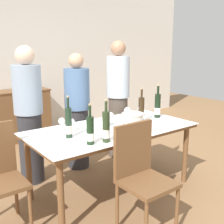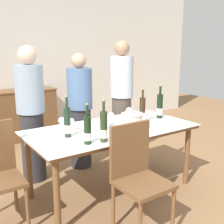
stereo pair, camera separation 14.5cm
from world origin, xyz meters
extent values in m
plane|color=olive|center=(0.00, 0.00, 0.00)|extent=(12.00, 12.00, 0.00)
cube|color=silver|center=(0.00, 2.72, 1.40)|extent=(8.00, 0.10, 2.80)
cube|color=brown|center=(-0.28, 2.43, 0.43)|extent=(1.17, 0.44, 0.87)
cube|color=brown|center=(-0.28, 2.43, 0.88)|extent=(1.21, 0.46, 0.02)
cylinder|color=brown|center=(-0.83, -0.37, 0.35)|extent=(0.06, 0.06, 0.70)
cylinder|color=brown|center=(0.83, -0.37, 0.35)|extent=(0.06, 0.06, 0.70)
cylinder|color=brown|center=(-0.83, 0.37, 0.35)|extent=(0.06, 0.06, 0.70)
cylinder|color=brown|center=(0.83, 0.37, 0.35)|extent=(0.06, 0.06, 0.70)
cube|color=brown|center=(0.00, 0.00, 0.72)|extent=(1.81, 0.89, 0.04)
cube|color=white|center=(0.00, 0.00, 0.74)|extent=(1.84, 0.92, 0.01)
cylinder|color=white|center=(0.12, -0.20, 0.84)|extent=(0.22, 0.22, 0.19)
cylinder|color=white|center=(0.12, -0.20, 0.93)|extent=(0.23, 0.23, 0.01)
cylinder|color=black|center=(-0.47, -0.30, 0.87)|extent=(0.07, 0.07, 0.26)
cylinder|color=white|center=(-0.47, -0.30, 0.82)|extent=(0.07, 0.07, 0.07)
cylinder|color=black|center=(-0.47, -0.30, 1.05)|extent=(0.02, 0.02, 0.11)
cylinder|color=tan|center=(-0.47, -0.30, 1.12)|extent=(0.02, 0.02, 0.02)
cylinder|color=black|center=(0.74, 0.03, 0.89)|extent=(0.07, 0.07, 0.30)
cylinder|color=white|center=(0.74, 0.03, 0.83)|extent=(0.07, 0.07, 0.08)
cylinder|color=black|center=(0.74, 0.03, 1.09)|extent=(0.03, 0.03, 0.10)
cylinder|color=tan|center=(0.74, 0.03, 1.15)|extent=(0.02, 0.02, 0.02)
cylinder|color=#1E3323|center=(-0.54, -0.01, 0.89)|extent=(0.06, 0.06, 0.30)
cylinder|color=silver|center=(-0.54, -0.01, 0.83)|extent=(0.07, 0.07, 0.08)
cylinder|color=#1E3323|center=(-0.54, -0.01, 1.09)|extent=(0.02, 0.02, 0.10)
cylinder|color=tan|center=(-0.54, -0.01, 1.15)|extent=(0.02, 0.02, 0.02)
cylinder|color=#28381E|center=(-0.32, -0.33, 0.89)|extent=(0.07, 0.07, 0.29)
cylinder|color=white|center=(-0.32, -0.33, 0.83)|extent=(0.07, 0.07, 0.08)
cylinder|color=#28381E|center=(-0.32, -0.33, 1.08)|extent=(0.03, 0.03, 0.10)
cylinder|color=tan|center=(-0.32, -0.33, 1.14)|extent=(0.02, 0.02, 0.02)
cylinder|color=#332314|center=(0.42, -0.02, 0.89)|extent=(0.07, 0.07, 0.30)
cylinder|color=white|center=(0.42, -0.02, 0.83)|extent=(0.07, 0.07, 0.08)
cylinder|color=#332314|center=(0.42, -0.02, 1.09)|extent=(0.02, 0.02, 0.10)
cylinder|color=tan|center=(0.42, -0.02, 1.15)|extent=(0.02, 0.02, 0.02)
cylinder|color=white|center=(-0.49, 0.23, 0.75)|extent=(0.07, 0.07, 0.00)
cylinder|color=white|center=(-0.49, 0.23, 0.79)|extent=(0.01, 0.01, 0.08)
sphere|color=white|center=(-0.49, 0.23, 0.85)|extent=(0.07, 0.07, 0.07)
cylinder|color=white|center=(0.07, 0.12, 0.75)|extent=(0.08, 0.08, 0.00)
cylinder|color=white|center=(0.07, 0.12, 0.78)|extent=(0.01, 0.01, 0.07)
sphere|color=white|center=(0.07, 0.12, 0.85)|extent=(0.08, 0.08, 0.08)
cylinder|color=white|center=(-0.42, 0.15, 0.75)|extent=(0.07, 0.07, 0.00)
cylinder|color=white|center=(-0.42, 0.15, 0.79)|extent=(0.01, 0.01, 0.08)
sphere|color=white|center=(-0.42, 0.15, 0.85)|extent=(0.07, 0.07, 0.07)
cylinder|color=white|center=(0.41, 0.22, 0.75)|extent=(0.06, 0.06, 0.00)
cylinder|color=white|center=(0.41, 0.22, 0.78)|extent=(0.01, 0.01, 0.06)
sphere|color=white|center=(0.41, 0.22, 0.84)|extent=(0.09, 0.09, 0.09)
cylinder|color=white|center=(0.62, 0.21, 0.75)|extent=(0.06, 0.06, 0.00)
cylinder|color=white|center=(0.62, 0.21, 0.78)|extent=(0.01, 0.01, 0.07)
sphere|color=white|center=(0.62, 0.21, 0.85)|extent=(0.08, 0.08, 0.08)
cylinder|color=white|center=(-0.02, 0.06, 0.75)|extent=(0.06, 0.06, 0.00)
cylinder|color=white|center=(-0.02, 0.06, 0.78)|extent=(0.01, 0.01, 0.07)
sphere|color=white|center=(-0.02, 0.06, 0.84)|extent=(0.07, 0.07, 0.07)
cylinder|color=brown|center=(-0.02, -0.96, 0.22)|extent=(0.03, 0.03, 0.45)
cylinder|color=brown|center=(-0.39, -0.59, 0.22)|extent=(0.03, 0.03, 0.45)
cylinder|color=brown|center=(-0.02, -0.59, 0.22)|extent=(0.03, 0.03, 0.45)
cube|color=brown|center=(-0.21, -0.78, 0.47)|extent=(0.42, 0.42, 0.04)
cube|color=brown|center=(-0.21, -0.58, 0.73)|extent=(0.42, 0.04, 0.48)
cylinder|color=brown|center=(-1.03, -0.18, 0.22)|extent=(0.03, 0.03, 0.43)
cylinder|color=brown|center=(-1.03, 0.18, 0.22)|extent=(0.03, 0.03, 0.43)
cube|color=brown|center=(-1.22, 0.00, 0.45)|extent=(0.42, 0.42, 0.04)
cylinder|color=#2D2D33|center=(-0.63, 0.78, 0.43)|extent=(0.28, 0.28, 0.85)
cylinder|color=#8C9EB2|center=(-0.63, 0.78, 1.13)|extent=(0.33, 0.33, 0.56)
sphere|color=beige|center=(-0.63, 0.78, 1.52)|extent=(0.22, 0.22, 0.22)
cylinder|color=#2D2D33|center=(0.04, 0.80, 0.41)|extent=(0.28, 0.28, 0.82)
cylinder|color=#4C6B93|center=(0.04, 0.80, 1.08)|extent=(0.33, 0.33, 0.53)
sphere|color=tan|center=(0.04, 0.80, 1.44)|extent=(0.19, 0.19, 0.19)
cylinder|color=#51473D|center=(0.72, 0.80, 0.45)|extent=(0.28, 0.28, 0.90)
cylinder|color=silver|center=(0.72, 0.80, 1.20)|extent=(0.33, 0.33, 0.58)
sphere|color=#A37556|center=(0.72, 0.80, 1.59)|extent=(0.21, 0.21, 0.21)
camera|label=1|loc=(-1.79, -2.35, 1.61)|focal=45.00mm
camera|label=2|loc=(-1.67, -2.44, 1.61)|focal=45.00mm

